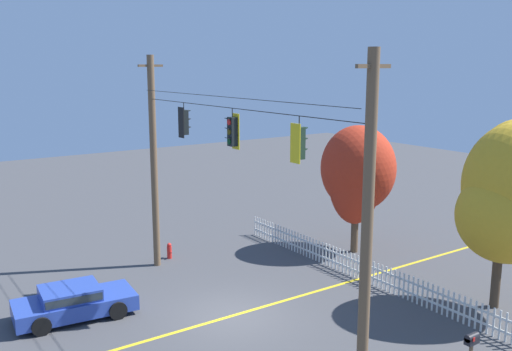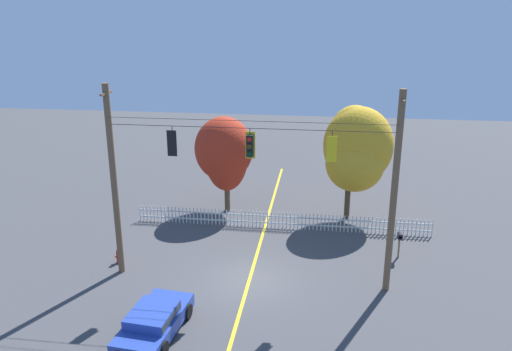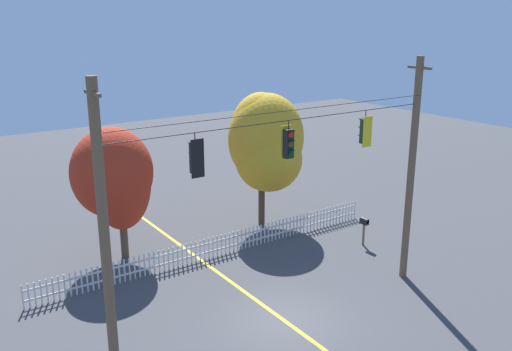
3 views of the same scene
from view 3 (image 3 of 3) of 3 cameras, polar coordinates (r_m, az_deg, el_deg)
name	(u,v)px [view 3 (image 3 of 3)]	position (r m, az deg, el deg)	size (l,w,h in m)	color
ground	(284,321)	(20.72, 2.95, -14.80)	(80.00, 80.00, 0.00)	#424244
lane_centerline_stripe	(284,321)	(20.72, 2.95, -14.79)	(0.16, 36.00, 0.01)	gold
signal_support_span	(286,199)	(18.74, 3.15, -2.44)	(12.99, 1.10, 9.21)	brown
traffic_signal_northbound_secondary	(196,158)	(16.39, -6.27, 1.85)	(0.43, 0.38, 1.34)	black
traffic_signal_westbound_side	(288,144)	(18.26, 3.35, 3.33)	(0.43, 0.38, 1.38)	black
traffic_signal_northbound_primary	(365,131)	(20.55, 11.23, 4.54)	(0.43, 0.38, 1.34)	black
white_picket_fence	(219,245)	(25.56, -3.84, -7.24)	(17.24, 0.06, 1.01)	silver
autumn_maple_near_fence	(115,176)	(25.06, -14.40, -0.05)	(3.66, 3.42, 6.04)	brown
autumn_maple_mid	(265,143)	(28.39, 0.98, 3.43)	(4.14, 3.88, 6.96)	#473828
roadside_mailbox	(364,223)	(26.90, 11.15, -4.85)	(0.25, 0.44, 1.39)	brown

